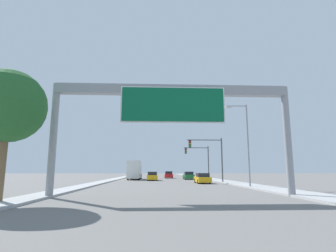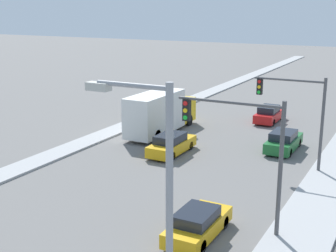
{
  "view_description": "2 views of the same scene",
  "coord_description": "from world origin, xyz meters",
  "px_view_note": "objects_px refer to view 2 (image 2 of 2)",
  "views": [
    {
      "loc": [
        -1.19,
        -0.11,
        1.8
      ],
      "look_at": [
        0.0,
        25.32,
        6.09
      ],
      "focal_mm": 28.0,
      "sensor_mm": 36.0,
      "label": 1
    },
    {
      "loc": [
        13.37,
        18.16,
        10.44
      ],
      "look_at": [
        0.4,
        42.47,
        3.38
      ],
      "focal_mm": 50.0,
      "sensor_mm": 36.0,
      "label": 2
    }
  ],
  "objects_px": {
    "car_far_center": "(198,224)",
    "street_lamp_right": "(160,231)",
    "car_far_right": "(171,144)",
    "traffic_light_mid_block": "(300,107)",
    "car_near_left": "(269,114)",
    "car_near_center": "(284,141)",
    "truck_box_primary": "(160,113)",
    "traffic_light_near_intersection": "(246,142)"
  },
  "relations": [
    {
      "from": "car_far_center",
      "to": "street_lamp_right",
      "type": "distance_m",
      "value": 10.65
    },
    {
      "from": "car_far_right",
      "to": "traffic_light_mid_block",
      "type": "height_order",
      "value": "traffic_light_mid_block"
    },
    {
      "from": "car_near_left",
      "to": "car_near_center",
      "type": "height_order",
      "value": "car_near_left"
    },
    {
      "from": "car_near_center",
      "to": "traffic_light_mid_block",
      "type": "xyz_separation_m",
      "value": [
        1.78,
        -3.69,
        3.47
      ]
    },
    {
      "from": "car_far_center",
      "to": "car_far_right",
      "type": "height_order",
      "value": "car_far_right"
    },
    {
      "from": "street_lamp_right",
      "to": "car_near_left",
      "type": "bearing_deg",
      "value": 101.38
    },
    {
      "from": "truck_box_primary",
      "to": "traffic_light_near_intersection",
      "type": "distance_m",
      "value": 18.45
    },
    {
      "from": "traffic_light_mid_block",
      "to": "street_lamp_right",
      "type": "xyz_separation_m",
      "value": [
        1.3,
        -20.82,
        0.97
      ]
    },
    {
      "from": "car_near_left",
      "to": "street_lamp_right",
      "type": "height_order",
      "value": "street_lamp_right"
    },
    {
      "from": "car_near_left",
      "to": "traffic_light_near_intersection",
      "type": "bearing_deg",
      "value": -76.85
    },
    {
      "from": "car_far_center",
      "to": "car_far_right",
      "type": "xyz_separation_m",
      "value": [
        -7.0,
        10.72,
        0.05
      ]
    },
    {
      "from": "car_near_center",
      "to": "car_far_center",
      "type": "relative_size",
      "value": 1.06
    },
    {
      "from": "car_far_right",
      "to": "truck_box_primary",
      "type": "bearing_deg",
      "value": 127.15
    },
    {
      "from": "car_near_center",
      "to": "car_far_right",
      "type": "relative_size",
      "value": 0.97
    },
    {
      "from": "car_far_right",
      "to": "car_near_center",
      "type": "bearing_deg",
      "value": 33.61
    },
    {
      "from": "car_far_center",
      "to": "car_far_right",
      "type": "relative_size",
      "value": 0.92
    },
    {
      "from": "car_near_left",
      "to": "truck_box_primary",
      "type": "distance_m",
      "value": 10.87
    },
    {
      "from": "traffic_light_mid_block",
      "to": "street_lamp_right",
      "type": "relative_size",
      "value": 0.7
    },
    {
      "from": "truck_box_primary",
      "to": "traffic_light_mid_block",
      "type": "height_order",
      "value": "traffic_light_mid_block"
    },
    {
      "from": "car_near_center",
      "to": "traffic_light_near_intersection",
      "type": "xyz_separation_m",
      "value": [
        1.62,
        -13.69,
        3.7
      ]
    },
    {
      "from": "car_far_right",
      "to": "truck_box_primary",
      "type": "height_order",
      "value": "truck_box_primary"
    },
    {
      "from": "street_lamp_right",
      "to": "car_near_center",
      "type": "bearing_deg",
      "value": 97.17
    },
    {
      "from": "car_near_left",
      "to": "car_far_right",
      "type": "relative_size",
      "value": 0.93
    },
    {
      "from": "car_near_left",
      "to": "car_far_right",
      "type": "bearing_deg",
      "value": -105.22
    },
    {
      "from": "car_near_left",
      "to": "traffic_light_mid_block",
      "type": "distance_m",
      "value": 13.47
    },
    {
      "from": "car_near_center",
      "to": "car_far_right",
      "type": "distance_m",
      "value": 8.41
    },
    {
      "from": "car_far_center",
      "to": "car_far_right",
      "type": "bearing_deg",
      "value": 123.15
    },
    {
      "from": "car_far_right",
      "to": "street_lamp_right",
      "type": "xyz_separation_m",
      "value": [
        10.09,
        -19.86,
        4.44
      ]
    },
    {
      "from": "car_near_left",
      "to": "car_far_center",
      "type": "bearing_deg",
      "value": -81.56
    },
    {
      "from": "traffic_light_near_intersection",
      "to": "traffic_light_mid_block",
      "type": "bearing_deg",
      "value": 89.05
    },
    {
      "from": "car_near_center",
      "to": "car_far_center",
      "type": "height_order",
      "value": "car_near_center"
    },
    {
      "from": "car_far_right",
      "to": "traffic_light_mid_block",
      "type": "bearing_deg",
      "value": 6.25
    },
    {
      "from": "car_near_center",
      "to": "traffic_light_mid_block",
      "type": "bearing_deg",
      "value": -64.24
    },
    {
      "from": "traffic_light_near_intersection",
      "to": "street_lamp_right",
      "type": "xyz_separation_m",
      "value": [
        1.47,
        -10.82,
        0.74
      ]
    },
    {
      "from": "car_near_center",
      "to": "car_far_right",
      "type": "height_order",
      "value": "car_far_right"
    },
    {
      "from": "car_far_right",
      "to": "traffic_light_near_intersection",
      "type": "distance_m",
      "value": 13.02
    },
    {
      "from": "truck_box_primary",
      "to": "car_far_center",
      "type": "bearing_deg",
      "value": -55.6
    },
    {
      "from": "truck_box_primary",
      "to": "car_far_right",
      "type": "bearing_deg",
      "value": -52.85
    },
    {
      "from": "car_near_center",
      "to": "truck_box_primary",
      "type": "bearing_deg",
      "value": -179.82
    },
    {
      "from": "car_near_left",
      "to": "car_far_right",
      "type": "height_order",
      "value": "car_near_left"
    },
    {
      "from": "car_far_right",
      "to": "traffic_light_near_intersection",
      "type": "xyz_separation_m",
      "value": [
        8.62,
        -9.04,
        3.7
      ]
    },
    {
      "from": "traffic_light_near_intersection",
      "to": "street_lamp_right",
      "type": "relative_size",
      "value": 0.73
    }
  ]
}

